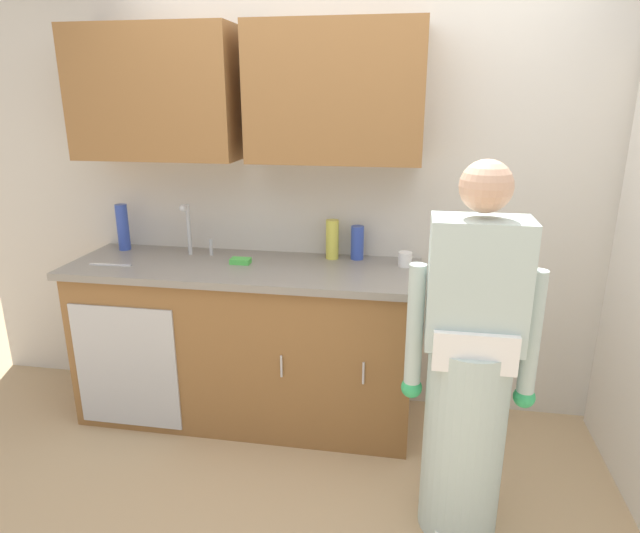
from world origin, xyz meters
name	(u,v)px	position (x,y,z in m)	size (l,w,h in m)	color
ground_plane	(319,504)	(0.00, 0.00, 0.00)	(9.00, 9.00, 0.00)	tan
kitchen_wall_with_uppers	(325,163)	(-0.14, 0.99, 1.48)	(4.80, 0.44, 2.70)	beige
counter_cabinet	(246,345)	(-0.55, 0.70, 0.45)	(1.90, 0.62, 0.90)	brown
countertop	(243,268)	(-0.55, 0.70, 0.92)	(1.96, 0.66, 0.04)	gray
sink	(187,264)	(-0.88, 0.71, 0.93)	(0.50, 0.36, 0.35)	#B7BABF
person_at_sink	(468,386)	(0.63, -0.01, 0.69)	(0.55, 0.34, 1.62)	white
bottle_water_tall	(357,243)	(0.06, 0.92, 1.04)	(0.07, 0.07, 0.19)	#334CB2
bottle_dish_liquid	(123,227)	(-1.36, 0.88, 1.08)	(0.07, 0.07, 0.28)	#334CB2
bottle_soap	(332,239)	(-0.08, 0.91, 1.05)	(0.07, 0.07, 0.23)	#D8D14C
cup_by_sink	(405,259)	(0.34, 0.83, 0.98)	(0.08, 0.08, 0.08)	white
knife_on_counter	(110,265)	(-1.27, 0.56, 0.94)	(0.24, 0.02, 0.01)	silver
sponge	(240,261)	(-0.57, 0.72, 0.96)	(0.11, 0.07, 0.03)	#4CBF4C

